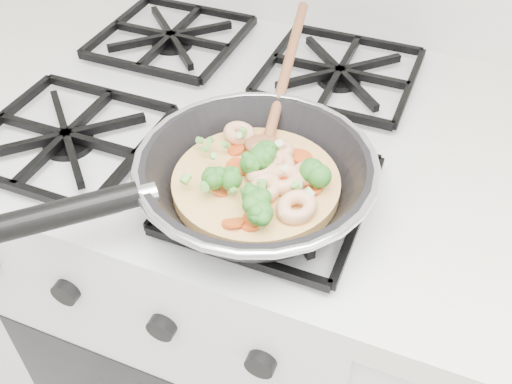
% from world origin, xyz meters
% --- Properties ---
extents(stove, '(0.60, 0.60, 0.92)m').
position_xyz_m(stove, '(0.00, 1.70, 0.46)').
color(stove, white).
rests_on(stove, ground).
extents(skillet, '(0.38, 0.55, 0.10)m').
position_xyz_m(skillet, '(0.14, 1.53, 0.96)').
color(skillet, black).
rests_on(skillet, stove).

